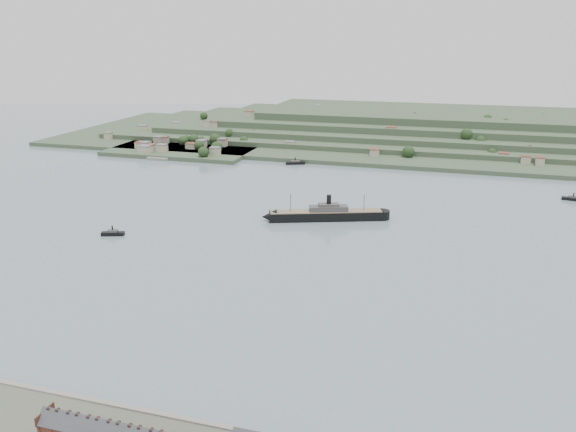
# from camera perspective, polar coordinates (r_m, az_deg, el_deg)

# --- Properties ---
(ground) EXTENTS (1400.00, 1400.00, 0.00)m
(ground) POSITION_cam_1_polar(r_m,az_deg,el_deg) (316.87, 1.77, -4.16)
(ground) COLOR slate
(ground) RESTS_ON ground
(far_peninsula) EXTENTS (760.00, 309.00, 30.00)m
(far_peninsula) POSITION_cam_1_polar(r_m,az_deg,el_deg) (687.22, 12.53, 8.58)
(far_peninsula) COLOR #31442D
(far_peninsula) RESTS_ON ground
(steamship) EXTENTS (83.67, 37.61, 20.84)m
(steamship) POSITION_cam_1_polar(r_m,az_deg,el_deg) (377.92, 3.58, 0.15)
(steamship) COLOR black
(steamship) RESTS_ON ground
(tugboat) EXTENTS (14.55, 7.82, 6.33)m
(tugboat) POSITION_cam_1_polar(r_m,az_deg,el_deg) (365.65, -17.37, -1.67)
(tugboat) COLOR black
(tugboat) RESTS_ON ground
(ferry_west) EXTENTS (18.70, 11.61, 6.81)m
(ferry_west) POSITION_cam_1_polar(r_m,az_deg,el_deg) (541.66, 0.74, 5.44)
(ferry_west) COLOR black
(ferry_west) RESTS_ON ground
(ferry_east) EXTENTS (16.33, 7.02, 5.93)m
(ferry_east) POSITION_cam_1_polar(r_m,az_deg,el_deg) (473.99, 26.98, 1.59)
(ferry_east) COLOR black
(ferry_east) RESTS_ON ground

